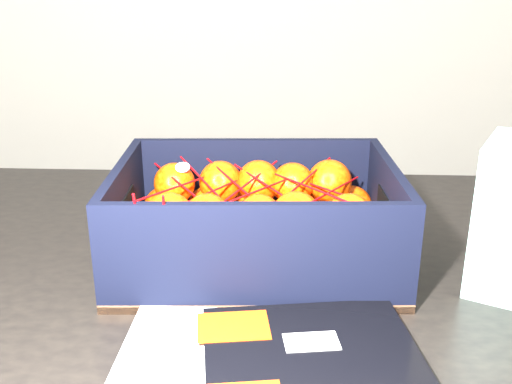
{
  "coord_description": "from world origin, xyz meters",
  "views": [
    {
      "loc": [
        0.19,
        -0.47,
        1.12
      ],
      "look_at": [
        0.19,
        0.22,
        0.86
      ],
      "focal_mm": 41.66,
      "sensor_mm": 36.0,
      "label": 1
    }
  ],
  "objects": [
    {
      "name": "table",
      "position": [
        0.15,
        0.23,
        0.65
      ],
      "size": [
        1.24,
        0.86,
        0.75
      ],
      "color": "black",
      "rests_on": "ground"
    },
    {
      "name": "produce_crate",
      "position": [
        0.19,
        0.25,
        0.79
      ],
      "size": [
        0.36,
        0.27,
        0.13
      ],
      "color": "brown",
      "rests_on": "table"
    },
    {
      "name": "clementine_heap",
      "position": [
        0.19,
        0.25,
        0.81
      ],
      "size": [
        0.34,
        0.25,
        0.11
      ],
      "color": "#E94104",
      "rests_on": "produce_crate"
    },
    {
      "name": "mesh_net",
      "position": [
        0.18,
        0.24,
        0.86
      ],
      "size": [
        0.29,
        0.24,
        0.09
      ],
      "color": "#B9060B",
      "rests_on": "clementine_heap"
    }
  ]
}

